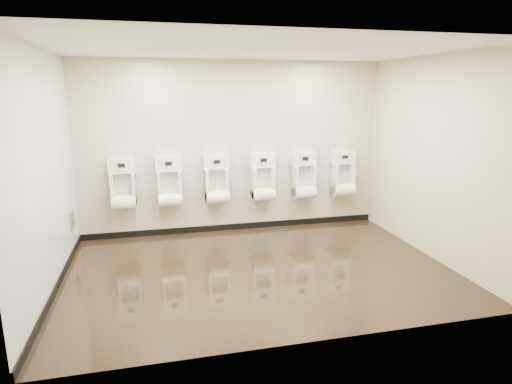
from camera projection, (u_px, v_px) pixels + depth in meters
ground at (259, 269)px, 5.68m from camera, size 5.00×3.50×0.00m
ceiling at (260, 49)px, 5.04m from camera, size 5.00×3.50×0.00m
back_wall at (234, 148)px, 7.02m from camera, size 5.00×0.02×2.80m
front_wall at (308, 199)px, 3.70m from camera, size 5.00×0.02×2.80m
left_wall at (43, 174)px, 4.79m from camera, size 0.02×3.50×2.80m
right_wall at (434, 159)px, 5.92m from camera, size 0.02×3.50×2.80m
tile_overlay_left at (44, 174)px, 4.80m from camera, size 0.01×3.50×2.80m
skirting_back at (235, 227)px, 7.32m from camera, size 5.00×0.02×0.10m
skirting_left at (57, 285)px, 5.11m from camera, size 0.02×3.50×0.10m
access_panel at (72, 220)px, 6.14m from camera, size 0.04×0.25×0.25m
urinal_0 at (123, 187)px, 6.61m from camera, size 0.42×0.31×0.78m
urinal_1 at (169, 185)px, 6.77m from camera, size 0.42×0.31×0.78m
urinal_2 at (217, 183)px, 6.94m from camera, size 0.42×0.31×0.78m
urinal_3 at (263, 181)px, 7.11m from camera, size 0.42×0.31×0.78m
urinal_4 at (304, 179)px, 7.27m from camera, size 0.42×0.31×0.78m
urinal_5 at (343, 177)px, 7.44m from camera, size 0.42×0.31×0.78m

